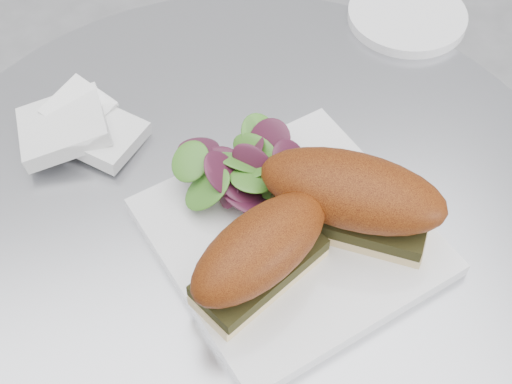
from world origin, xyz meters
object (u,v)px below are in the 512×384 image
sandwich_right (351,196)px  saucer (407,16)px  sandwich_left (260,254)px  plate (291,236)px

sandwich_right → saucer: (0.19, 0.28, -0.05)m
sandwich_right → saucer: 0.34m
sandwich_right → saucer: sandwich_right is taller
sandwich_left → plate: bearing=16.0°
plate → sandwich_right: size_ratio=1.27×
plate → sandwich_right: bearing=-6.9°
saucer → sandwich_left: bearing=-133.1°
plate → sandwich_right: sandwich_right is taller
plate → sandwich_left: (-0.04, -0.04, 0.05)m
plate → saucer: 0.37m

